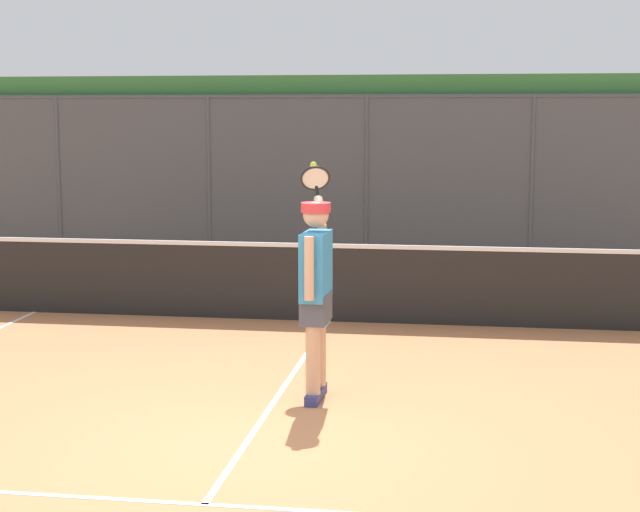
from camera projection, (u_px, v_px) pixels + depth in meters
ground_plane at (244, 447)px, 7.53m from camera, size 60.00×60.00×0.00m
fence_backdrop at (370, 170)px, 16.80m from camera, size 19.01×1.37×3.15m
tennis_net at (329, 282)px, 12.00m from camera, size 9.86×0.09×1.07m
tennis_player at (316, 283)px, 8.66m from camera, size 0.44×1.45×2.06m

